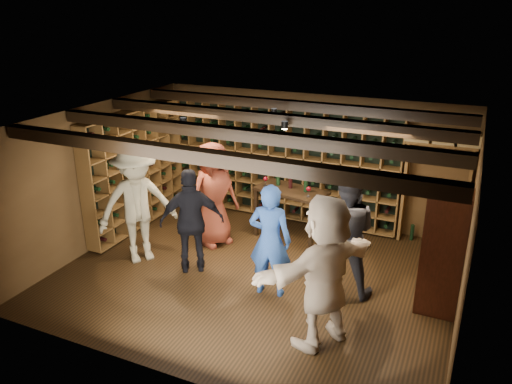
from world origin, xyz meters
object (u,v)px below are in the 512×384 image
at_px(man_grey_suit, 345,234).
at_px(tasting_table, 291,196).
at_px(guest_red_floral, 214,194).
at_px(guest_woman_black, 192,221).
at_px(guest_beige, 324,272).
at_px(guest_khaki, 137,204).
at_px(display_cabinet, 442,255).
at_px(man_blue_shirt, 270,241).

xyz_separation_m(man_grey_suit, tasting_table, (-1.35, 1.39, -0.12)).
xyz_separation_m(guest_red_floral, tasting_table, (1.18, 0.73, -0.10)).
bearing_deg(guest_red_floral, guest_woman_black, -143.44).
relative_size(guest_woman_black, guest_beige, 0.86).
relative_size(guest_red_floral, guest_khaki, 0.93).
relative_size(guest_khaki, tasting_table, 1.47).
bearing_deg(guest_woman_black, tasting_table, -151.98).
distance_m(display_cabinet, guest_khaki, 4.71).
relative_size(man_blue_shirt, man_grey_suit, 0.90).
bearing_deg(man_blue_shirt, guest_khaki, -9.70).
distance_m(man_grey_suit, guest_khaki, 3.38).
relative_size(display_cabinet, guest_woman_black, 1.02).
height_order(man_blue_shirt, guest_khaki, guest_khaki).
bearing_deg(guest_beige, guest_red_floral, -94.85).
bearing_deg(display_cabinet, guest_red_floral, 171.74).
bearing_deg(tasting_table, man_grey_suit, -34.16).
bearing_deg(tasting_table, guest_beige, -50.03).
xyz_separation_m(display_cabinet, tasting_table, (-2.68, 1.29, -0.02)).
height_order(guest_red_floral, tasting_table, guest_red_floral).
bearing_deg(guest_red_floral, man_grey_suit, -77.58).
relative_size(man_blue_shirt, guest_khaki, 0.86).
height_order(man_grey_suit, guest_khaki, guest_khaki).
bearing_deg(guest_khaki, man_grey_suit, -45.00).
distance_m(man_grey_suit, tasting_table, 1.94).
xyz_separation_m(display_cabinet, guest_khaki, (-4.69, -0.50, 0.15)).
bearing_deg(man_blue_shirt, display_cabinet, -173.82).
xyz_separation_m(display_cabinet, guest_woman_black, (-3.69, -0.46, 0.00)).
bearing_deg(display_cabinet, man_grey_suit, -175.44).
bearing_deg(guest_beige, man_grey_suit, -145.01).
relative_size(guest_red_floral, tasting_table, 1.37).
distance_m(guest_woman_black, guest_beige, 2.60).
height_order(display_cabinet, guest_red_floral, guest_red_floral).
bearing_deg(man_blue_shirt, man_grey_suit, -162.07).
bearing_deg(guest_beige, guest_woman_black, -78.79).
xyz_separation_m(display_cabinet, man_grey_suit, (-1.33, -0.11, 0.10)).
xyz_separation_m(display_cabinet, guest_red_floral, (-3.86, 0.56, 0.08)).
distance_m(guest_red_floral, tasting_table, 1.39).
bearing_deg(man_blue_shirt, guest_beige, 135.26).
xyz_separation_m(display_cabinet, guest_beige, (-1.26, -1.36, 0.15)).
distance_m(man_blue_shirt, tasting_table, 1.90).
xyz_separation_m(man_blue_shirt, guest_red_floral, (-1.55, 1.14, 0.07)).
height_order(guest_khaki, guest_beige, guest_khaki).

